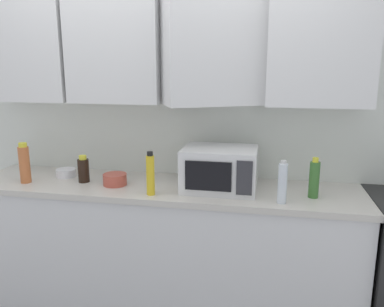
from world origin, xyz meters
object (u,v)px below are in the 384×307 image
(bottle_green_oil, at_px, (314,179))
(microwave, at_px, (220,169))
(bottle_soy_dark, at_px, (83,170))
(bottle_white_jar, at_px, (25,158))
(bottle_yellow_mustard, at_px, (150,174))
(bowl_ceramic_small, at_px, (115,179))
(bowl_mixing_large, at_px, (66,173))
(bottle_spice_jar, at_px, (24,164))
(bottle_clear_tall, at_px, (282,183))

(bottle_green_oil, bearing_deg, microwave, 175.63)
(bottle_soy_dark, bearing_deg, bottle_white_jar, 163.03)
(bottle_green_oil, bearing_deg, bottle_yellow_mustard, -171.74)
(bottle_white_jar, relative_size, bowl_ceramic_small, 1.38)
(bottle_yellow_mustard, height_order, bowl_ceramic_small, bottle_yellow_mustard)
(microwave, bearing_deg, bowl_mixing_large, 176.09)
(bottle_white_jar, xyz_separation_m, bottle_spice_jar, (0.18, -0.27, 0.03))
(bottle_soy_dark, bearing_deg, microwave, 1.01)
(microwave, bearing_deg, bottle_white_jar, 174.13)
(bottle_white_jar, relative_size, bottle_clear_tall, 0.85)
(bottle_white_jar, height_order, bottle_spice_jar, bottle_spice_jar)
(bowl_ceramic_small, bearing_deg, bottle_clear_tall, -7.37)
(bottle_spice_jar, bearing_deg, bottle_white_jar, 123.70)
(bottle_soy_dark, distance_m, bowl_mixing_large, 0.22)
(microwave, bearing_deg, bottle_yellow_mustard, -155.19)
(bottle_yellow_mustard, xyz_separation_m, bottle_green_oil, (1.01, 0.15, -0.02))
(bowl_ceramic_small, bearing_deg, bottle_yellow_mustard, -26.24)
(bottle_soy_dark, xyz_separation_m, bottle_green_oil, (1.55, -0.03, 0.03))
(bottle_yellow_mustard, relative_size, bowl_ceramic_small, 1.73)
(bottle_soy_dark, distance_m, bottle_green_oil, 1.55)
(bottle_yellow_mustard, bearing_deg, bowl_ceramic_small, 153.76)
(bottle_white_jar, bearing_deg, bottle_green_oil, -5.46)
(microwave, height_order, bowl_ceramic_small, microwave)
(bottle_spice_jar, bearing_deg, microwave, 4.60)
(bottle_clear_tall, bearing_deg, bottle_yellow_mustard, -179.67)
(bottle_yellow_mustard, bearing_deg, bottle_soy_dark, 162.23)
(bottle_green_oil, bearing_deg, bottle_spice_jar, -178.13)
(bottle_soy_dark, bearing_deg, bottle_yellow_mustard, -17.77)
(bottle_yellow_mustard, bearing_deg, bowl_mixing_large, 159.83)
(microwave, bearing_deg, bottle_clear_tall, -25.17)
(bottle_clear_tall, distance_m, bottle_green_oil, 0.24)
(bottle_soy_dark, bearing_deg, bowl_ceramic_small, -6.06)
(bottle_green_oil, xyz_separation_m, bowl_ceramic_small, (-1.31, 0.00, -0.08))
(microwave, distance_m, bottle_yellow_mustard, 0.46)
(bottle_spice_jar, distance_m, bowl_mixing_large, 0.30)
(bottle_clear_tall, xyz_separation_m, bottle_spice_jar, (-1.75, 0.08, 0.01))
(bottle_clear_tall, bearing_deg, bottle_white_jar, 169.88)
(bottle_soy_dark, height_order, bowl_ceramic_small, bottle_soy_dark)
(bottle_green_oil, height_order, bowl_mixing_large, bottle_green_oil)
(bottle_white_jar, bearing_deg, bottle_clear_tall, -10.12)
(bottle_clear_tall, height_order, bowl_mixing_large, bottle_clear_tall)
(bottle_spice_jar, bearing_deg, bowl_ceramic_small, 5.92)
(bottle_spice_jar, relative_size, bottle_soy_dark, 1.48)
(bottle_spice_jar, bearing_deg, bottle_soy_dark, 13.12)
(bottle_white_jar, bearing_deg, bowl_ceramic_small, -13.81)
(bottle_spice_jar, bearing_deg, bottle_clear_tall, -2.55)
(bottle_white_jar, relative_size, bottle_soy_dark, 1.17)
(bottle_yellow_mustard, xyz_separation_m, bowl_ceramic_small, (-0.30, 0.15, -0.10))
(microwave, height_order, bottle_white_jar, microwave)
(bottle_green_oil, bearing_deg, bowl_ceramic_small, 179.89)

